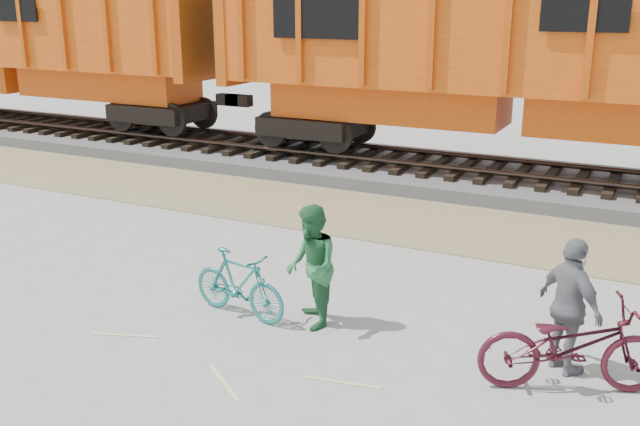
% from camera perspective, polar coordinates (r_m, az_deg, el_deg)
% --- Properties ---
extents(ground, '(120.00, 120.00, 0.00)m').
position_cam_1_polar(ground, '(9.58, -7.62, -8.98)').
color(ground, '#9E9E99').
rests_on(ground, ground).
extents(gravel_strip, '(120.00, 3.00, 0.02)m').
position_cam_1_polar(gravel_strip, '(14.13, 5.00, -0.30)').
color(gravel_strip, '#8B7B56').
rests_on(gravel_strip, ground).
extents(ballast_bed, '(120.00, 4.00, 0.30)m').
position_cam_1_polar(ballast_bed, '(17.28, 9.38, 3.18)').
color(ballast_bed, slate).
rests_on(ballast_bed, ground).
extents(track, '(120.00, 2.60, 0.24)m').
position_cam_1_polar(track, '(17.21, 9.43, 4.22)').
color(track, black).
rests_on(track, ballast_bed).
extents(hopper_car_left, '(14.00, 3.13, 4.65)m').
position_cam_1_polar(hopper_car_left, '(24.31, -22.30, 12.87)').
color(hopper_car_left, black).
rests_on(hopper_car_left, track).
extents(hopper_car_center, '(14.00, 3.13, 4.65)m').
position_cam_1_polar(hopper_car_center, '(16.42, 15.86, 12.18)').
color(hopper_car_center, black).
rests_on(hopper_car_center, track).
extents(bicycle_teal, '(1.59, 0.65, 0.92)m').
position_cam_1_polar(bicycle_teal, '(9.68, -6.52, -5.66)').
color(bicycle_teal, '#1F736C').
rests_on(bicycle_teal, ground).
extents(bicycle_maroon, '(2.12, 1.43, 1.06)m').
position_cam_1_polar(bicycle_maroon, '(8.32, 19.48, -9.97)').
color(bicycle_maroon, '#45131E').
rests_on(bicycle_maroon, ground).
extents(person_man, '(0.96, 1.00, 1.63)m').
position_cam_1_polar(person_man, '(9.24, -0.69, -4.32)').
color(person_man, '#276639').
rests_on(person_man, ground).
extents(person_woman, '(0.98, 0.91, 1.62)m').
position_cam_1_polar(person_woman, '(8.58, 19.38, -7.08)').
color(person_woman, slate).
rests_on(person_woman, ground).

